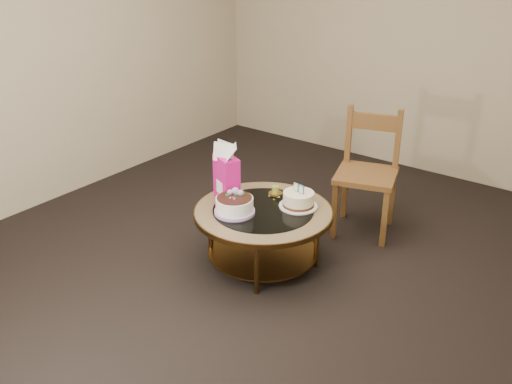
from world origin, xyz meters
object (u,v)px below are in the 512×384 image
Objects in this scene: coffee_table at (263,219)px; gift_bag at (227,172)px; dining_chair at (367,172)px; decorated_cake at (235,206)px; cream_cake at (298,200)px.

coffee_table is 0.44m from gift_bag.
dining_chair is at bearing 80.37° from gift_bag.
cream_cake reaches higher than decorated_cake.
coffee_table is 1.00× the size of dining_chair.
coffee_table is 2.30× the size of gift_bag.
dining_chair reaches higher than cream_cake.
dining_chair reaches higher than decorated_cake.
dining_chair is at bearing 70.11° from coffee_table.
cream_cake is at bearing -119.18° from dining_chair.
decorated_cake is at bearing -126.49° from coffee_table.
dining_chair is (0.16, 0.77, 0.00)m from cream_cake.
decorated_cake reaches higher than coffee_table.
decorated_cake is at bearing -121.12° from cream_cake.
decorated_cake is (-0.13, -0.17, 0.14)m from coffee_table.
decorated_cake is 1.23m from dining_chair.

